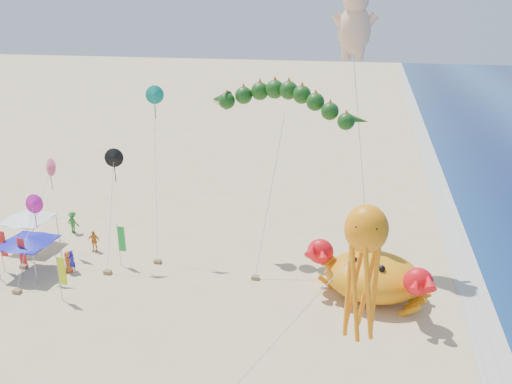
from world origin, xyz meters
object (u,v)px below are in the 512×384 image
dragon_kite (283,106)px  cherub_kite (355,21)px  canopy_white (28,217)px  octopus_kite (363,262)px  canopy_blue (27,240)px  crab_inflatable (373,275)px

dragon_kite → cherub_kite: (4.33, 2.40, 5.38)m
dragon_kite → canopy_white: dragon_kite is taller
dragon_kite → octopus_kite: (6.07, -13.08, -4.29)m
octopus_kite → canopy_blue: bearing=163.7°
crab_inflatable → canopy_white: bearing=176.8°
dragon_kite → canopy_white: 21.18m
dragon_kite → cherub_kite: 7.31m
crab_inflatable → canopy_blue: 23.34m
crab_inflatable → dragon_kite: 12.57m
octopus_kite → canopy_white: 27.46m
crab_inflatable → dragon_kite: size_ratio=0.65×
cherub_kite → octopus_kite: (1.73, -15.47, -9.67)m
canopy_white → octopus_kite: bearing=-22.0°
dragon_kite → canopy_blue: size_ratio=3.59×
dragon_kite → canopy_blue: (-16.44, -6.48, -8.75)m
octopus_kite → canopy_white: bearing=158.0°
crab_inflatable → canopy_white: (-25.84, 1.44, 0.89)m
octopus_kite → canopy_blue: (-22.51, 6.59, -4.46)m
crab_inflatable → octopus_kite: 10.23m
canopy_blue → canopy_white: bearing=126.5°
crab_inflatable → dragon_kite: bearing=147.1°
cherub_kite → canopy_white: (-23.40, -5.34, -14.13)m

